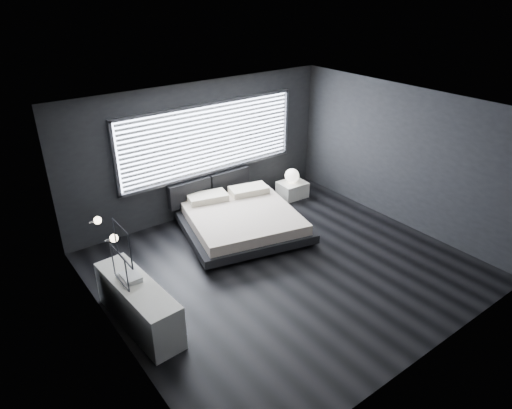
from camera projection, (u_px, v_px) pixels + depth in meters
room at (287, 196)px, 7.45m from camera, size 6.04×6.00×2.80m
window at (210, 139)px, 9.39m from camera, size 4.14×0.09×1.52m
headboard at (210, 187)px, 9.77m from camera, size 1.96×0.16×0.52m
sconce_near at (114, 238)px, 5.85m from camera, size 0.18×0.11×0.11m
sconce_far at (97, 220)px, 6.28m from camera, size 0.18×0.11×0.11m
wall_art_upper at (122, 243)px, 5.26m from camera, size 0.01×0.48×0.48m
wall_art_lower at (120, 267)px, 5.65m from camera, size 0.01×0.48×0.48m
bed at (242, 220)px, 9.08m from camera, size 2.71×2.63×0.59m
nightstand at (292, 189)px, 10.59m from camera, size 0.64×0.55×0.36m
orb_lamp at (292, 176)px, 10.44m from camera, size 0.33×0.33×0.33m
dresser at (139, 304)px, 6.61m from camera, size 0.62×1.80×0.71m
book_stack at (130, 277)px, 6.54m from camera, size 0.31×0.39×0.07m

